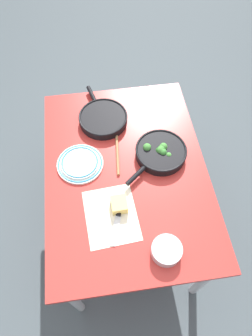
{
  "coord_description": "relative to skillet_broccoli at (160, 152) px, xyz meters",
  "views": [
    {
      "loc": [
        0.79,
        -0.11,
        2.06
      ],
      "look_at": [
        0.0,
        0.0,
        0.74
      ],
      "focal_mm": 32.0,
      "sensor_mm": 36.0,
      "label": 1
    }
  ],
  "objects": [
    {
      "name": "ground_plane",
      "position": [
        0.06,
        -0.19,
        -0.75
      ],
      "size": [
        14.0,
        14.0,
        0.0
      ],
      "primitive_type": "plane",
      "color": "#424C51"
    },
    {
      "name": "dining_table_red",
      "position": [
        0.06,
        -0.19,
        -0.11
      ],
      "size": [
        1.18,
        0.84,
        0.72
      ],
      "color": "#B72D28",
      "rests_on": "ground_plane"
    },
    {
      "name": "skillet_broccoli",
      "position": [
        0.0,
        0.0,
        0.0
      ],
      "size": [
        0.31,
        0.35,
        0.07
      ],
      "rotation": [
        0.0,
        0.0,
        5.4
      ],
      "color": "black",
      "rests_on": "dining_table_red"
    },
    {
      "name": "skillet_eggs",
      "position": [
        -0.28,
        -0.28,
        -0.0
      ],
      "size": [
        0.4,
        0.28,
        0.05
      ],
      "rotation": [
        0.0,
        0.0,
        3.39
      ],
      "color": "black",
      "rests_on": "dining_table_red"
    },
    {
      "name": "wooden_spoon",
      "position": [
        -0.14,
        -0.22,
        -0.02
      ],
      "size": [
        0.37,
        0.06,
        0.02
      ],
      "rotation": [
        0.0,
        0.0,
        3.05
      ],
      "color": "#996B42",
      "rests_on": "dining_table_red"
    },
    {
      "name": "parchment_sheet",
      "position": [
        0.3,
        -0.3,
        -0.03
      ],
      "size": [
        0.32,
        0.26,
        0.0
      ],
      "color": "silver",
      "rests_on": "dining_table_red"
    },
    {
      "name": "grater_knife",
      "position": [
        0.31,
        -0.27,
        -0.02
      ],
      "size": [
        0.23,
        0.09,
        0.02
      ],
      "rotation": [
        0.0,
        0.0,
        5.98
      ],
      "color": "silver",
      "rests_on": "dining_table_red"
    },
    {
      "name": "cheese_block",
      "position": [
        0.27,
        -0.26,
        -0.0
      ],
      "size": [
        0.09,
        0.08,
        0.05
      ],
      "color": "#EACC66",
      "rests_on": "dining_table_red"
    },
    {
      "name": "dinner_plate_stack",
      "position": [
        -0.0,
        -0.43,
        -0.02
      ],
      "size": [
        0.24,
        0.24,
        0.03
      ],
      "color": "white",
      "rests_on": "dining_table_red"
    },
    {
      "name": "prep_bowl_steel",
      "position": [
        0.51,
        -0.08,
        -0.0
      ],
      "size": [
        0.14,
        0.14,
        0.06
      ],
      "color": "#B7B7BC",
      "rests_on": "dining_table_red"
    }
  ]
}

